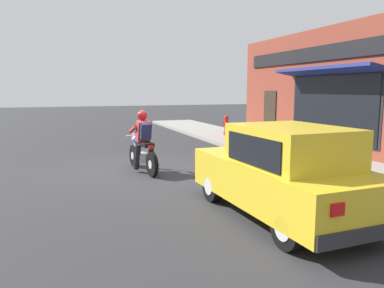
{
  "coord_description": "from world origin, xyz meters",
  "views": [
    {
      "loc": [
        -2.16,
        -9.61,
        2.16
      ],
      "look_at": [
        0.64,
        -1.85,
        0.95
      ],
      "focal_mm": 35.0,
      "sensor_mm": 36.0,
      "label": 1
    }
  ],
  "objects": [
    {
      "name": "ground_plane",
      "position": [
        0.0,
        0.0,
        0.0
      ],
      "size": [
        80.0,
        80.0,
        0.0
      ],
      "primitive_type": "plane",
      "color": "#2B2B2D"
    },
    {
      "name": "traffic_cone",
      "position": [
        5.3,
        2.94,
        0.43
      ],
      "size": [
        0.36,
        0.36,
        0.6
      ],
      "color": "black",
      "rests_on": "sidewalk_curb"
    },
    {
      "name": "storefront_building",
      "position": [
        6.46,
        1.4,
        2.11
      ],
      "size": [
        1.25,
        9.29,
        4.2
      ],
      "color": "brown",
      "rests_on": "ground"
    },
    {
      "name": "car_hatchback",
      "position": [
        1.37,
        -4.36,
        0.77
      ],
      "size": [
        1.77,
        3.83,
        1.57
      ],
      "color": "black",
      "rests_on": "ground"
    },
    {
      "name": "sidewalk_curb",
      "position": [
        4.93,
        3.0,
        0.07
      ],
      "size": [
        2.6,
        22.0,
        0.14
      ],
      "primitive_type": "cube",
      "color": "gray",
      "rests_on": "ground"
    },
    {
      "name": "motorcycle_with_rider",
      "position": [
        -0.08,
        -0.03,
        0.68
      ],
      "size": [
        0.63,
        2.02,
        1.62
      ],
      "color": "black",
      "rests_on": "ground"
    },
    {
      "name": "fire_hydrant",
      "position": [
        4.87,
        5.39,
        0.57
      ],
      "size": [
        0.36,
        0.24,
        0.88
      ],
      "color": "red",
      "rests_on": "sidewalk_curb"
    }
  ]
}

